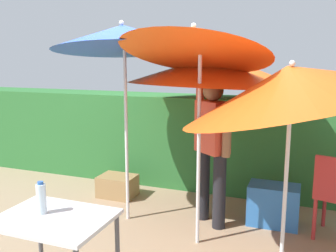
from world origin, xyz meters
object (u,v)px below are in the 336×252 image
(umbrella_yellow, at_px, (197,42))
(person_vendor, at_px, (212,142))
(umbrella_orange, at_px, (123,38))
(bottle_water, at_px, (41,198))
(umbrella_rainbow, at_px, (217,70))
(folding_table, at_px, (55,228))
(umbrella_navy, at_px, (291,86))
(crate_cardboard, at_px, (118,186))
(cooler_box, at_px, (273,205))

(umbrella_yellow, bearing_deg, person_vendor, 84.86)
(umbrella_orange, distance_m, person_vendor, 1.46)
(umbrella_yellow, height_order, bottle_water, umbrella_yellow)
(umbrella_rainbow, height_order, person_vendor, umbrella_rainbow)
(umbrella_rainbow, distance_m, folding_table, 2.55)
(umbrella_yellow, height_order, person_vendor, umbrella_yellow)
(umbrella_navy, bearing_deg, crate_cardboard, 156.24)
(umbrella_rainbow, xyz_separation_m, cooler_box, (0.72, -0.21, -1.47))
(person_vendor, bearing_deg, umbrella_navy, -36.64)
(umbrella_navy, bearing_deg, person_vendor, 143.36)
(umbrella_rainbow, bearing_deg, folding_table, -105.82)
(folding_table, bearing_deg, umbrella_navy, 38.89)
(crate_cardboard, relative_size, bottle_water, 1.98)
(umbrella_yellow, relative_size, folding_table, 2.91)
(umbrella_yellow, bearing_deg, crate_cardboard, 147.49)
(bottle_water, bearing_deg, umbrella_yellow, 59.68)
(person_vendor, relative_size, folding_table, 2.35)
(bottle_water, bearing_deg, crate_cardboard, 104.72)
(bottle_water, bearing_deg, person_vendor, 65.75)
(umbrella_orange, xyz_separation_m, bottle_water, (0.12, -1.55, -1.21))
(umbrella_yellow, relative_size, person_vendor, 1.24)
(umbrella_rainbow, xyz_separation_m, crate_cardboard, (-1.31, -0.06, -1.55))
(umbrella_orange, bearing_deg, crate_cardboard, 126.45)
(umbrella_rainbow, distance_m, person_vendor, 0.87)
(cooler_box, xyz_separation_m, folding_table, (-1.35, -2.02, 0.41))
(umbrella_rainbow, bearing_deg, bottle_water, -108.61)
(umbrella_rainbow, bearing_deg, umbrella_orange, -142.82)
(umbrella_orange, bearing_deg, person_vendor, 14.39)
(umbrella_rainbow, relative_size, cooler_box, 3.82)
(umbrella_yellow, bearing_deg, umbrella_navy, -7.53)
(umbrella_navy, bearing_deg, folding_table, -141.11)
(crate_cardboard, height_order, folding_table, folding_table)
(umbrella_orange, xyz_separation_m, umbrella_yellow, (0.89, -0.25, -0.06))
(umbrella_navy, bearing_deg, bottle_water, -143.50)
(umbrella_navy, distance_m, folding_table, 2.16)
(bottle_water, bearing_deg, cooler_box, 53.81)
(folding_table, bearing_deg, cooler_box, 56.19)
(umbrella_orange, relative_size, cooler_box, 4.18)
(umbrella_orange, bearing_deg, cooler_box, 15.82)
(cooler_box, bearing_deg, folding_table, -123.81)
(umbrella_rainbow, relative_size, umbrella_navy, 1.05)
(umbrella_navy, distance_m, bottle_water, 2.15)
(umbrella_orange, bearing_deg, umbrella_rainbow, 37.18)
(cooler_box, bearing_deg, bottle_water, -126.19)
(umbrella_rainbow, height_order, umbrella_yellow, umbrella_yellow)
(umbrella_orange, xyz_separation_m, person_vendor, (0.93, 0.24, -1.11))
(cooler_box, bearing_deg, umbrella_navy, -79.76)
(crate_cardboard, bearing_deg, cooler_box, -4.17)
(crate_cardboard, distance_m, folding_table, 2.33)
(person_vendor, height_order, crate_cardboard, person_vendor)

